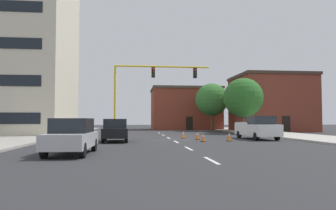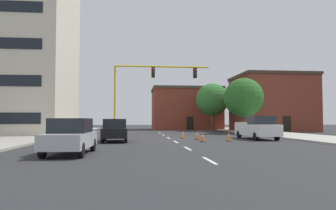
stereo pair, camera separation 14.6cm
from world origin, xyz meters
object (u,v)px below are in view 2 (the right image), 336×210
at_px(traffic_cone_roadside_b, 203,137).
at_px(traffic_cone_roadside_d, 197,136).
at_px(tree_right_far, 212,100).
at_px(traffic_cone_roadside_c, 183,135).
at_px(traffic_signal_gantry, 129,113).
at_px(sedan_silver_near_left, 71,136).
at_px(traffic_cone_roadside_a, 229,136).
at_px(tree_right_mid, 244,98).
at_px(sedan_black_mid_left, 115,130).
at_px(pickup_truck_white, 257,128).

bearing_deg(traffic_cone_roadside_b, traffic_cone_roadside_d, 88.32).
relative_size(tree_right_far, traffic_cone_roadside_c, 10.60).
height_order(traffic_signal_gantry, tree_right_far, tree_right_far).
height_order(sedan_silver_near_left, traffic_cone_roadside_a, sedan_silver_near_left).
bearing_deg(traffic_signal_gantry, tree_right_mid, 27.96).
distance_m(tree_right_far, traffic_cone_roadside_a, 23.17).
bearing_deg(traffic_cone_roadside_d, tree_right_mid, 54.22).
height_order(sedan_silver_near_left, sedan_black_mid_left, same).
bearing_deg(tree_right_far, pickup_truck_white, -92.93).
distance_m(traffic_cone_roadside_c, traffic_cone_roadside_d, 2.36).
relative_size(traffic_signal_gantry, tree_right_far, 1.38).
bearing_deg(traffic_cone_roadside_a, sedan_silver_near_left, -140.72).
distance_m(tree_right_mid, traffic_cone_roadside_a, 14.76).
relative_size(traffic_signal_gantry, traffic_cone_roadside_d, 14.02).
bearing_deg(sedan_black_mid_left, traffic_cone_roadside_c, 33.32).
relative_size(traffic_signal_gantry, traffic_cone_roadside_b, 14.70).
bearing_deg(traffic_cone_roadside_c, traffic_cone_roadside_b, -80.71).
xyz_separation_m(pickup_truck_white, sedan_silver_near_left, (-13.52, -10.61, -0.09)).
bearing_deg(traffic_cone_roadside_d, tree_right_far, 72.81).
bearing_deg(pickup_truck_white, traffic_signal_gantry, 161.81).
distance_m(tree_right_far, traffic_cone_roadside_c, 19.96).
xyz_separation_m(traffic_cone_roadside_c, traffic_cone_roadside_d, (0.86, -2.19, 0.01)).
xyz_separation_m(tree_right_mid, pickup_truck_white, (-2.63, -10.88, -3.38)).
xyz_separation_m(pickup_truck_white, traffic_cone_roadside_b, (-5.32, -2.66, -0.65)).
bearing_deg(tree_right_mid, traffic_cone_roadside_d, -125.78).
height_order(tree_right_far, traffic_cone_roadside_b, tree_right_far).
xyz_separation_m(traffic_signal_gantry, traffic_cone_roadside_d, (5.79, -3.68, -1.95)).
bearing_deg(sedan_silver_near_left, pickup_truck_white, 38.13).
bearing_deg(sedan_silver_near_left, traffic_cone_roadside_c, 59.84).
height_order(tree_right_mid, sedan_black_mid_left, tree_right_mid).
relative_size(traffic_cone_roadside_a, traffic_cone_roadside_b, 1.12).
bearing_deg(traffic_cone_roadside_c, traffic_signal_gantry, 163.22).
distance_m(traffic_signal_gantry, tree_right_mid, 15.60).
relative_size(tree_right_mid, pickup_truck_white, 1.23).
distance_m(traffic_signal_gantry, sedan_silver_near_left, 14.52).
distance_m(traffic_cone_roadside_b, traffic_cone_roadside_d, 2.60).
relative_size(sedan_black_mid_left, traffic_cone_roadside_a, 6.07).
bearing_deg(pickup_truck_white, sedan_black_mid_left, -171.85).
distance_m(sedan_black_mid_left, traffic_cone_roadside_d, 6.95).
relative_size(tree_right_mid, traffic_cone_roadside_a, 8.97).
distance_m(tree_right_mid, sedan_silver_near_left, 27.10).
xyz_separation_m(traffic_signal_gantry, tree_right_far, (12.07, 16.64, 2.40)).
xyz_separation_m(pickup_truck_white, traffic_cone_roadside_c, (-6.11, 2.14, -0.64)).
bearing_deg(traffic_cone_roadside_a, pickup_truck_white, 34.05).
bearing_deg(pickup_truck_white, traffic_cone_roadside_c, 160.69).
relative_size(pickup_truck_white, traffic_cone_roadside_b, 8.16).
relative_size(tree_right_far, sedan_silver_near_left, 1.57).
relative_size(tree_right_mid, sedan_silver_near_left, 1.48).
distance_m(traffic_signal_gantry, traffic_cone_roadside_b, 8.71).
height_order(sedan_silver_near_left, traffic_cone_roadside_b, sedan_silver_near_left).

